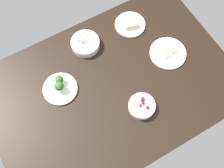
{
  "coord_description": "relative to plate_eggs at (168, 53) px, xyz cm",
  "views": [
    {
      "loc": [
        -25.74,
        -45.27,
        132.71
      ],
      "look_at": [
        0.0,
        0.0,
        6.0
      ],
      "focal_mm": 41.72,
      "sensor_mm": 36.0,
      "label": 1
    }
  ],
  "objects": [
    {
      "name": "dining_table",
      "position": [
        -36.79,
        -1.2,
        -2.94
      ],
      "size": [
        130.22,
        88.24,
        4.0
      ],
      "primitive_type": "cube",
      "color": "black",
      "rests_on": "ground"
    },
    {
      "name": "bowl_peas",
      "position": [
        -37.72,
        27.46,
        1.5
      ],
      "size": [
        16.15,
        16.15,
        5.76
      ],
      "color": "white",
      "rests_on": "dining_table"
    },
    {
      "name": "bowl_berries",
      "position": [
        -29.61,
        -19.32,
        1.27
      ],
      "size": [
        13.86,
        13.86,
        5.76
      ],
      "color": "white",
      "rests_on": "dining_table"
    },
    {
      "name": "plate_sandwich",
      "position": [
        -8.59,
        26.9,
        0.38
      ],
      "size": [
        17.82,
        17.82,
        4.46
      ],
      "color": "white",
      "rests_on": "dining_table"
    },
    {
      "name": "plate_eggs",
      "position": [
        0.0,
        0.0,
        0.0
      ],
      "size": [
        20.38,
        20.38,
        4.3
      ],
      "color": "white",
      "rests_on": "dining_table"
    },
    {
      "name": "plate_broccoli",
      "position": [
        -61.52,
        10.59,
        1.08
      ],
      "size": [
        18.27,
        18.27,
        8.45
      ],
      "color": "white",
      "rests_on": "dining_table"
    }
  ]
}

